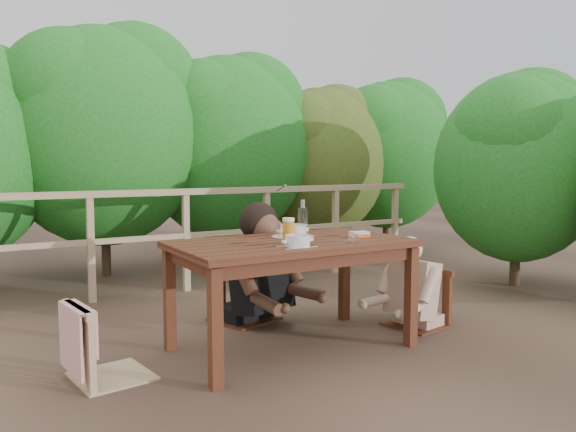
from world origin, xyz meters
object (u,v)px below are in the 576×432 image
table (292,296)px  bottle (303,220)px  woman (243,230)px  chair_right (417,273)px  soup_far (293,231)px  chair_left (110,305)px  beer_glass (288,229)px  chair_far (244,264)px  diner_right (420,251)px  butter_tub (359,235)px  tumbler (353,239)px  soup_near (298,242)px  bread_roll (301,241)px

table → bottle: (0.14, 0.08, 0.50)m
woman → bottle: size_ratio=5.18×
chair_right → soup_far: (-0.98, 0.22, 0.36)m
chair_left → beer_glass: 1.26m
chair_far → diner_right: 1.38m
chair_right → diner_right: (0.03, 0.00, 0.17)m
butter_tub → tumbler: bearing=-125.4°
bottle → woman: bearing=98.7°
table → chair_left: size_ratio=1.81×
soup_near → tumbler: (0.39, -0.06, -0.01)m
soup_far → bottle: size_ratio=1.07×
chair_right → soup_far: soup_far is taller
soup_near → butter_tub: (0.60, 0.16, -0.02)m
chair_left → butter_tub: bearing=-104.1°
chair_left → diner_right: size_ratio=0.75×
chair_left → chair_far: size_ratio=0.95×
bread_roll → bottle: (0.19, 0.28, 0.10)m
chair_left → woman: 1.43m
chair_far → beer_glass: bearing=-106.5°
bottle → butter_tub: bearing=-26.3°
chair_right → woman: 1.40m
chair_far → bread_roll: size_ratio=7.19×
soup_near → chair_right: bearing=9.8°
bread_roll → bottle: size_ratio=0.45×
bottle → table: bearing=-150.2°
chair_left → bottle: bearing=-98.3°
chair_right → woman: bearing=-137.3°
chair_far → soup_far: 0.68m
diner_right → butter_tub: bearing=85.6°
chair_far → bottle: 0.82m
soup_far → bottle: (0.02, -0.10, 0.09)m
bread_roll → beer_glass: bearing=74.8°
table → soup_far: size_ratio=5.25×
beer_glass → soup_far: bearing=45.8°
chair_far → table: bearing=-108.0°
butter_tub → chair_far: bearing=128.1°
soup_near → tumbler: size_ratio=3.40×
table → tumbler: size_ratio=20.43×
woman → tumbler: size_ratio=18.93×
chair_left → tumbler: size_ratio=11.29×
soup_near → diner_right: bearing=9.6°
table → soup_near: soup_near is taller
diner_right → tumbler: (-0.85, -0.27, 0.18)m
table → chair_right: (1.10, -0.04, 0.05)m
chair_far → chair_right: (1.07, -0.82, -0.05)m
chair_far → butter_tub: 1.03m
woman → beer_glass: (-0.01, -0.72, 0.08)m
chair_left → tumbler: bearing=-113.1°
table → bottle: size_ratio=5.60×
diner_right → bottle: 1.04m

